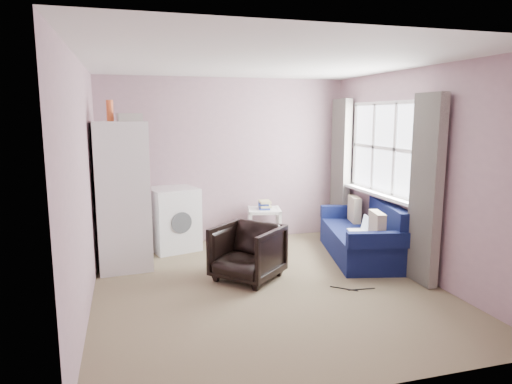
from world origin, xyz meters
TOP-DOWN VIEW (x-y plane):
  - room at (0.02, 0.01)m, footprint 3.84×4.24m
  - armchair at (-0.14, 0.29)m, footprint 0.97×0.97m
  - fridge at (-1.55, 1.14)m, footprint 0.70×0.69m
  - washing_machine at (-0.87, 1.79)m, footprint 0.80×0.80m
  - side_table at (0.51, 1.74)m, footprint 0.57×0.57m
  - sofa at (1.64, 0.69)m, footprint 1.17×1.89m
  - window_dressing at (1.78, 0.70)m, footprint 0.17×2.62m
  - floor_cables at (0.91, -0.36)m, footprint 0.47×0.22m

SIDE VIEW (x-z plane):
  - floor_cables at x=0.91m, z-range 0.00..0.01m
  - sofa at x=1.64m, z-range -0.11..0.68m
  - side_table at x=0.51m, z-range -0.02..0.64m
  - armchair at x=-0.14m, z-range 0.00..0.73m
  - washing_machine at x=-0.87m, z-range 0.02..0.93m
  - fridge at x=-1.55m, z-range -0.11..2.01m
  - window_dressing at x=1.78m, z-range 0.02..2.20m
  - room at x=0.02m, z-range -0.02..2.52m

